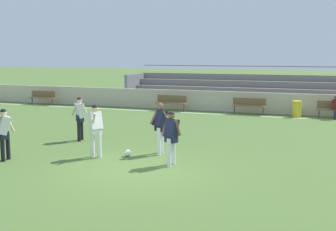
{
  "coord_description": "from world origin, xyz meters",
  "views": [
    {
      "loc": [
        4.79,
        -10.84,
        3.27
      ],
      "look_at": [
        -0.33,
        3.32,
        1.08
      ],
      "focal_mm": 45.52,
      "sensor_mm": 36.0,
      "label": 1
    }
  ],
  "objects": [
    {
      "name": "bleacher_stand",
      "position": [
        2.38,
        15.32,
        1.06
      ],
      "size": [
        18.9,
        3.35,
        2.52
      ],
      "color": "#897051",
      "rests_on": "ground"
    },
    {
      "name": "ground_plane",
      "position": [
        0.0,
        0.0,
        0.0
      ],
      "size": [
        160.0,
        160.0,
        0.0
      ],
      "primitive_type": "plane",
      "color": "#4C6B30"
    },
    {
      "name": "player_white_on_ball",
      "position": [
        -1.88,
        0.85,
        1.01
      ],
      "size": [
        0.5,
        0.6,
        1.69
      ],
      "color": "white",
      "rests_on": "ground"
    },
    {
      "name": "player_dark_overlapping",
      "position": [
        0.71,
        0.72,
        0.96
      ],
      "size": [
        0.58,
        0.47,
        1.62
      ],
      "color": "white",
      "rests_on": "ground"
    },
    {
      "name": "bench_centre_sideline",
      "position": [
        -3.34,
        12.21,
        0.55
      ],
      "size": [
        1.8,
        0.4,
        0.9
      ],
      "color": "brown",
      "rests_on": "ground"
    },
    {
      "name": "bench_far_left",
      "position": [
        1.13,
        12.21,
        0.55
      ],
      "size": [
        1.8,
        0.4,
        0.9
      ],
      "color": "brown",
      "rests_on": "ground"
    },
    {
      "name": "bench_near_wall_gap",
      "position": [
        -12.2,
        12.21,
        0.55
      ],
      "size": [
        1.8,
        0.4,
        0.9
      ],
      "color": "brown",
      "rests_on": "ground"
    },
    {
      "name": "spectator_seated",
      "position": [
        5.5,
        12.09,
        0.7
      ],
      "size": [
        0.36,
        0.42,
        1.21
      ],
      "color": "#2D2D38",
      "rests_on": "ground"
    },
    {
      "name": "field_line_sideline",
      "position": [
        0.0,
        11.71,
        0.0
      ],
      "size": [
        44.0,
        0.12,
        0.01
      ],
      "primitive_type": "cube",
      "color": "white",
      "rests_on": "ground"
    },
    {
      "name": "player_dark_wide_right",
      "position": [
        -0.12,
        1.97,
        1.01
      ],
      "size": [
        0.66,
        0.54,
        1.69
      ],
      "color": "white",
      "rests_on": "ground"
    },
    {
      "name": "player_white_dropping_back",
      "position": [
        -4.31,
        -0.47,
        0.95
      ],
      "size": [
        0.6,
        0.53,
        1.61
      ],
      "color": "black",
      "rests_on": "ground"
    },
    {
      "name": "trash_bin",
      "position": [
        3.62,
        12.24,
        0.42
      ],
      "size": [
        0.48,
        0.48,
        0.84
      ],
      "primitive_type": "cylinder",
      "color": "yellow",
      "rests_on": "ground"
    },
    {
      "name": "player_white_challenging",
      "position": [
        -3.76,
        2.98,
        0.99
      ],
      "size": [
        0.63,
        0.49,
        1.66
      ],
      "color": "black",
      "rests_on": "ground"
    },
    {
      "name": "bench_near_bin",
      "position": [
        5.5,
        12.21,
        0.55
      ],
      "size": [
        1.8,
        0.4,
        0.9
      ],
      "color": "brown",
      "rests_on": "ground"
    },
    {
      "name": "soccer_ball",
      "position": [
        -0.97,
        1.28,
        0.11
      ],
      "size": [
        0.22,
        0.22,
        0.22
      ],
      "primitive_type": "sphere",
      "color": "white",
      "rests_on": "ground"
    },
    {
      "name": "sideline_wall",
      "position": [
        0.0,
        12.98,
        0.58
      ],
      "size": [
        48.0,
        0.16,
        1.16
      ],
      "primitive_type": "cube",
      "color": "beige",
      "rests_on": "ground"
    }
  ]
}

